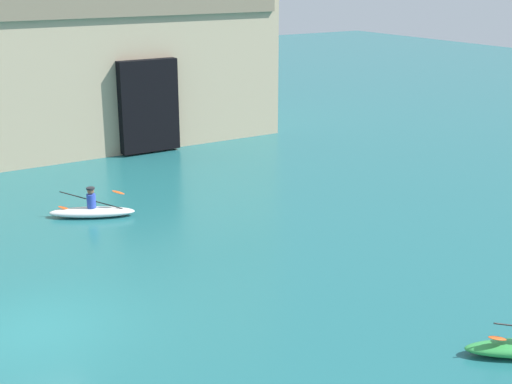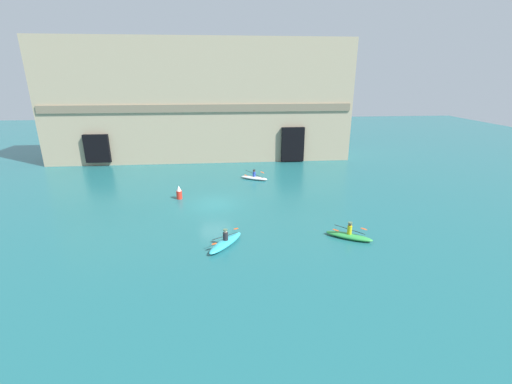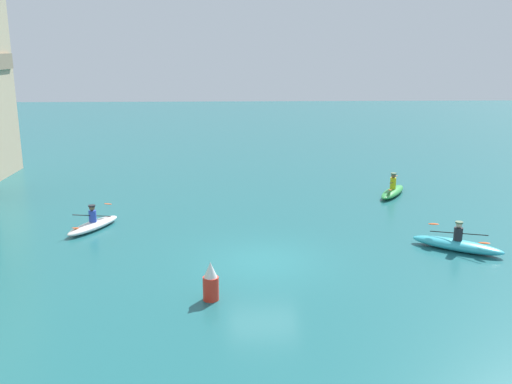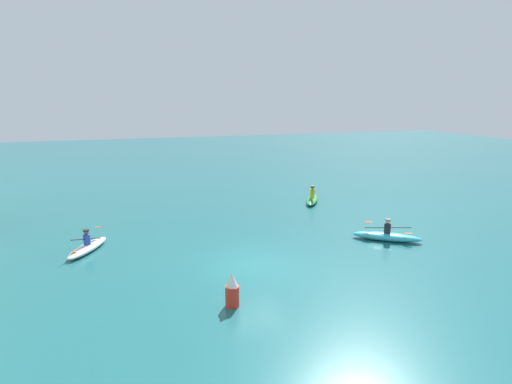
{
  "view_description": "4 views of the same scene",
  "coord_description": "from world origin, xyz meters",
  "px_view_note": "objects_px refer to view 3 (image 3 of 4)",
  "views": [
    {
      "loc": [
        -3.61,
        -15.56,
        8.17
      ],
      "look_at": [
        6.04,
        -0.2,
        2.43
      ],
      "focal_mm": 50.0,
      "sensor_mm": 36.0,
      "label": 1
    },
    {
      "loc": [
        0.96,
        -26.75,
        10.26
      ],
      "look_at": [
        3.43,
        -0.01,
        1.01
      ],
      "focal_mm": 24.0,
      "sensor_mm": 36.0,
      "label": 2
    },
    {
      "loc": [
        -18.97,
        0.97,
        7.42
      ],
      "look_at": [
        3.09,
        0.15,
        1.74
      ],
      "focal_mm": 40.0,
      "sensor_mm": 36.0,
      "label": 3
    },
    {
      "loc": [
        -15.23,
        4.77,
        6.93
      ],
      "look_at": [
        5.71,
        -1.95,
        1.8
      ],
      "focal_mm": 28.0,
      "sensor_mm": 36.0,
      "label": 4
    }
  ],
  "objects_px": {
    "kayak_green": "(393,191)",
    "kayak_cyan": "(457,244)",
    "kayak_white": "(93,224)",
    "marker_buoy": "(211,282)"
  },
  "relations": [
    {
      "from": "kayak_cyan",
      "to": "kayak_green",
      "type": "height_order",
      "value": "kayak_green"
    },
    {
      "from": "kayak_white",
      "to": "marker_buoy",
      "type": "bearing_deg",
      "value": 64.68
    },
    {
      "from": "kayak_white",
      "to": "kayak_cyan",
      "type": "bearing_deg",
      "value": 106.09
    },
    {
      "from": "kayak_cyan",
      "to": "marker_buoy",
      "type": "xyz_separation_m",
      "value": [
        -3.94,
        9.02,
        0.32
      ]
    },
    {
      "from": "kayak_green",
      "to": "kayak_white",
      "type": "bearing_deg",
      "value": -38.8
    },
    {
      "from": "kayak_white",
      "to": "kayak_cyan",
      "type": "distance_m",
      "value": 14.52
    },
    {
      "from": "kayak_white",
      "to": "kayak_green",
      "type": "height_order",
      "value": "kayak_green"
    },
    {
      "from": "kayak_green",
      "to": "kayak_cyan",
      "type": "bearing_deg",
      "value": 32.9
    },
    {
      "from": "kayak_cyan",
      "to": "kayak_green",
      "type": "relative_size",
      "value": 1.07
    },
    {
      "from": "kayak_green",
      "to": "marker_buoy",
      "type": "bearing_deg",
      "value": -4.85
    }
  ]
}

